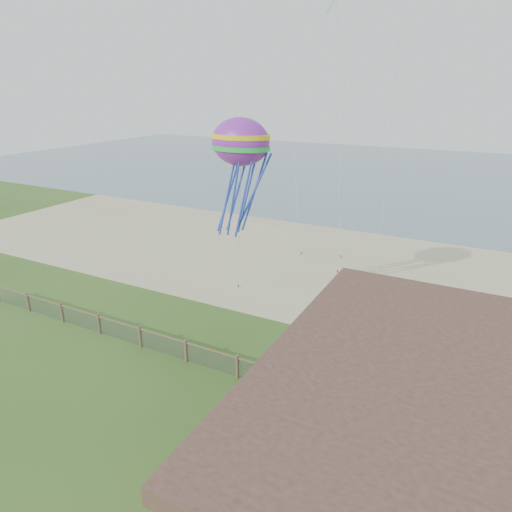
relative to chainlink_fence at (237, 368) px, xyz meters
The scene contains 6 objects.
ground 6.03m from the chainlink_fence, 90.00° to the right, with size 160.00×160.00×0.00m, color #30511B.
sand_beach 16.01m from the chainlink_fence, 90.00° to the left, with size 72.00×20.00×0.02m, color tan.
ocean 60.00m from the chainlink_fence, 90.00° to the left, with size 160.00×68.00×0.02m, color slate.
chainlink_fence is the anchor object (origin of this frame).
picnic_table 4.38m from the chainlink_fence, 33.60° to the right, with size 2.06×1.56×0.87m, color brown, non-canonical shape.
octopus_kite 10.61m from the chainlink_fence, 117.36° to the left, with size 3.48×2.46×7.17m, color #EE255E, non-canonical shape.
Camera 1 is at (9.42, -10.07, 13.22)m, focal length 32.00 mm.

